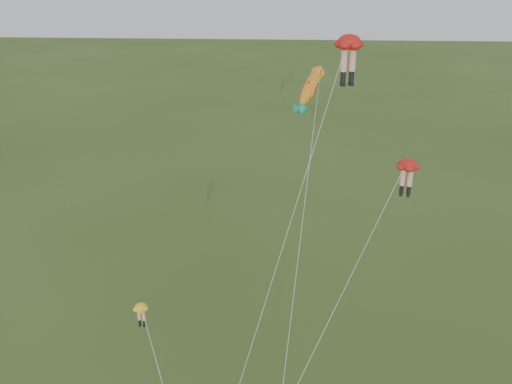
{
  "coord_description": "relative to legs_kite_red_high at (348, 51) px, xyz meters",
  "views": [
    {
      "loc": [
        1.99,
        -23.82,
        25.07
      ],
      "look_at": [
        0.3,
        6.0,
        12.26
      ],
      "focal_mm": 40.0,
      "sensor_mm": 36.0,
      "label": 1
    }
  ],
  "objects": [
    {
      "name": "legs_kite_red_high",
      "position": [
        0.0,
        0.0,
        0.0
      ],
      "size": [
        7.55,
        9.2,
        20.9
      ],
      "rotation": [
        0.0,
        0.0,
        0.31
      ],
      "color": "red",
      "rests_on": "ground"
    },
    {
      "name": "legs_kite_red_mid",
      "position": [
        3.02,
        -2.94,
        -5.87
      ],
      "size": [
        8.68,
        8.44,
        15.01
      ],
      "rotation": [
        0.0,
        0.0,
        -0.27
      ],
      "color": "red",
      "rests_on": "ground"
    },
    {
      "name": "legs_kite_yellow",
      "position": [
        -10.41,
        -6.51,
        -13.02
      ],
      "size": [
        3.85,
        5.66,
        7.85
      ],
      "rotation": [
        0.0,
        0.0,
        -0.09
      ],
      "color": "yellow",
      "rests_on": "ground"
    },
    {
      "name": "fish_kite",
      "position": [
        -1.71,
        3.66,
        -2.83
      ],
      "size": [
        3.01,
        15.11,
        18.64
      ],
      "rotation": [
        0.61,
        0.0,
        -0.46
      ],
      "color": "yellow",
      "rests_on": "ground"
    }
  ]
}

